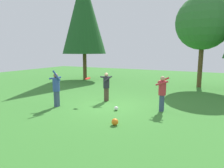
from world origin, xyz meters
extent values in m
plane|color=#387A2D|center=(0.00, 0.00, 0.00)|extent=(40.00, 40.00, 0.00)
cube|color=#38476B|center=(-2.20, -1.39, 0.39)|extent=(0.19, 0.22, 0.79)
cylinder|color=#334C9E|center=(-2.20, -1.39, 1.13)|extent=(0.34, 0.34, 0.69)
sphere|color=#8C6647|center=(-2.20, -1.39, 1.57)|extent=(0.22, 0.22, 0.22)
cylinder|color=#334C9E|center=(-2.36, -1.27, 1.43)|extent=(0.42, 0.52, 0.13)
cylinder|color=#334C9E|center=(-2.04, -1.51, 1.59)|extent=(0.29, 0.35, 0.54)
cube|color=#4C382D|center=(-0.53, 0.74, 0.37)|extent=(0.19, 0.22, 0.74)
cylinder|color=#23232D|center=(-0.53, 0.74, 1.06)|extent=(0.34, 0.34, 0.65)
sphere|color=tan|center=(-0.53, 0.74, 1.48)|extent=(0.21, 0.21, 0.21)
cylinder|color=#23232D|center=(-0.37, 0.61, 1.27)|extent=(0.39, 0.45, 0.34)
cylinder|color=#23232D|center=(-0.68, 0.87, 1.32)|extent=(0.41, 0.48, 0.15)
cube|color=#38476B|center=(2.68, 0.22, 0.38)|extent=(0.19, 0.22, 0.77)
cylinder|color=#B72D38|center=(2.68, 0.22, 1.10)|extent=(0.34, 0.34, 0.67)
sphere|color=tan|center=(2.68, 0.22, 1.53)|extent=(0.22, 0.22, 0.22)
cylinder|color=#B72D38|center=(2.69, 0.02, 1.34)|extent=(0.57, 0.12, 0.26)
cylinder|color=#B72D38|center=(2.66, 0.42, 1.44)|extent=(0.55, 0.12, 0.32)
cylinder|color=red|center=(-1.20, -0.07, 1.33)|extent=(0.33, 0.33, 0.10)
sphere|color=orange|center=(1.55, -2.39, 0.13)|extent=(0.26, 0.26, 0.26)
sphere|color=white|center=(0.75, -0.64, 0.10)|extent=(0.20, 0.20, 0.20)
cylinder|color=brown|center=(3.73, 7.84, 1.82)|extent=(0.34, 0.34, 3.63)
sphere|color=#337033|center=(3.73, 7.84, 4.83)|extent=(4.00, 4.00, 4.00)
cylinder|color=brown|center=(-6.44, 7.22, 2.27)|extent=(0.35, 0.35, 4.54)
cone|color=#1E5123|center=(-6.44, 7.22, 6.14)|extent=(4.09, 4.09, 7.27)
camera|label=1|loc=(4.79, -8.94, 2.79)|focal=32.51mm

